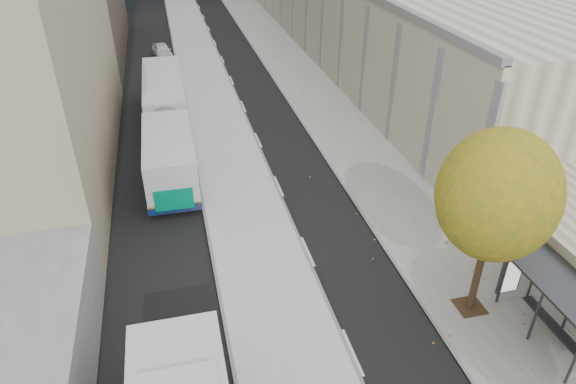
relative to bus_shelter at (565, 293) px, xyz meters
name	(u,v)px	position (x,y,z in m)	size (l,w,h in m)	color
bus_platform	(215,113)	(-9.56, 24.04, -2.11)	(4.25, 150.00, 0.15)	#A9A9A9
sidewalk	(321,104)	(-1.56, 24.04, -2.15)	(4.75, 150.00, 0.08)	gray
bus_shelter	(565,293)	(0.00, 0.00, 0.00)	(1.90, 4.40, 2.53)	#383A3F
tree_c	(497,196)	(-2.09, 2.04, 3.06)	(4.20, 4.20, 7.28)	#321E15
bus_far	(166,119)	(-12.98, 20.09, -0.56)	(2.70, 17.94, 2.99)	#B9BAC1
distant_car	(162,51)	(-12.75, 39.08, -1.55)	(1.51, 3.74, 1.27)	silver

